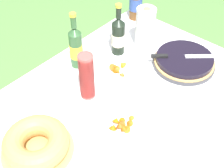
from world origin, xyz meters
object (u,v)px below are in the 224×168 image
(snack_plate_near, at_px, (121,126))
(bundt_cake, at_px, (36,143))
(berry_tart, at_px, (184,61))
(serving_knife, at_px, (180,56))
(cup_stack, at_px, (87,77))
(paper_towel_roll, at_px, (145,28))
(juice_bottle_red, at_px, (118,36))
(cider_bottle_green, at_px, (76,47))
(cider_bottle_amber, at_px, (136,0))
(snack_plate_far, at_px, (116,71))

(snack_plate_near, bearing_deg, bundt_cake, 149.40)
(berry_tart, bearing_deg, serving_knife, 132.23)
(serving_knife, xyz_separation_m, cup_stack, (-0.49, 0.21, 0.06))
(paper_towel_roll, bearing_deg, bundt_cake, -172.98)
(serving_knife, height_order, juice_bottle_red, juice_bottle_red)
(cup_stack, xyz_separation_m, cider_bottle_green, (0.13, 0.21, -0.00))
(paper_towel_roll, bearing_deg, cup_stack, -175.21)
(cider_bottle_amber, bearing_deg, juice_bottle_red, -156.68)
(cup_stack, relative_size, paper_towel_roll, 1.04)
(snack_plate_far, bearing_deg, cup_stack, -179.03)
(serving_knife, relative_size, bundt_cake, 0.95)
(snack_plate_near, bearing_deg, paper_towel_roll, 27.65)
(cup_stack, distance_m, snack_plate_near, 0.28)
(snack_plate_near, relative_size, paper_towel_roll, 0.89)
(bundt_cake, xyz_separation_m, snack_plate_far, (0.59, 0.07, -0.04))
(berry_tart, height_order, bundt_cake, bundt_cake)
(berry_tart, height_order, paper_towel_roll, paper_towel_roll)
(snack_plate_far, relative_size, paper_towel_roll, 0.94)
(berry_tart, distance_m, serving_knife, 0.05)
(bundt_cake, bearing_deg, juice_bottle_red, 13.77)
(cider_bottle_amber, bearing_deg, snack_plate_far, -152.13)
(snack_plate_near, bearing_deg, juice_bottle_red, 41.56)
(snack_plate_far, bearing_deg, snack_plate_near, -136.51)
(cider_bottle_green, xyz_separation_m, snack_plate_near, (-0.18, -0.46, -0.11))
(serving_knife, relative_size, juice_bottle_red, 0.96)
(cup_stack, bearing_deg, bundt_cake, -169.92)
(cup_stack, height_order, juice_bottle_red, juice_bottle_red)
(bundt_cake, height_order, cider_bottle_amber, cider_bottle_amber)
(serving_knife, xyz_separation_m, juice_bottle_red, (-0.13, 0.33, 0.05))
(serving_knife, bearing_deg, bundt_cake, -141.80)
(snack_plate_near, distance_m, paper_towel_roll, 0.65)
(juice_bottle_red, xyz_separation_m, paper_towel_roll, (0.15, -0.07, 0.01))
(cup_stack, bearing_deg, cider_bottle_amber, 20.38)
(berry_tart, relative_size, cup_stack, 1.34)
(cider_bottle_green, bearing_deg, bundt_cake, -151.40)
(berry_tart, xyz_separation_m, bundt_cake, (-0.89, 0.17, 0.02))
(juice_bottle_red, xyz_separation_m, snack_plate_far, (-0.14, -0.11, -0.10))
(serving_knife, height_order, snack_plate_near, serving_knife)
(juice_bottle_red, height_order, paper_towel_roll, juice_bottle_red)
(cider_bottle_green, xyz_separation_m, cider_bottle_amber, (0.59, 0.06, 0.01))
(paper_towel_roll, bearing_deg, snack_plate_near, -152.35)
(berry_tart, relative_size, cider_bottle_amber, 1.01)
(cider_bottle_amber, relative_size, juice_bottle_red, 1.10)
(berry_tart, height_order, snack_plate_near, berry_tart)
(berry_tart, bearing_deg, juice_bottle_red, 113.16)
(cider_bottle_amber, height_order, paper_towel_roll, cider_bottle_amber)
(bundt_cake, height_order, juice_bottle_red, juice_bottle_red)
(berry_tart, xyz_separation_m, cider_bottle_green, (-0.38, 0.44, 0.10))
(bundt_cake, relative_size, juice_bottle_red, 1.01)
(serving_knife, bearing_deg, berry_tart, 0.00)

